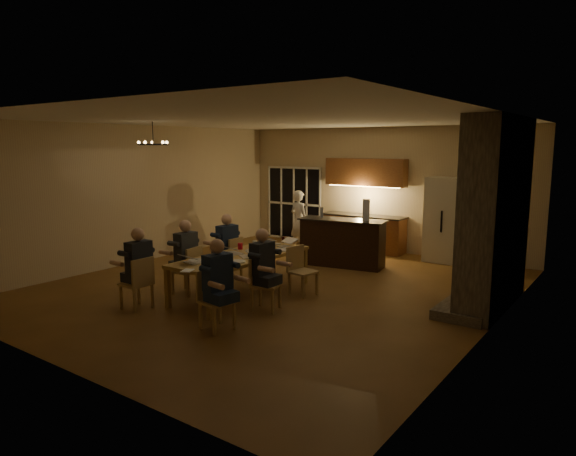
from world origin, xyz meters
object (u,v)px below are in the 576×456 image
Objects in this scene: dining_table at (242,275)px; laptop_e at (272,238)px; chair_left_mid at (186,270)px; plate_left at (196,260)px; chair_left_far at (228,259)px; person_left_far at (227,248)px; person_right_near at (218,285)px; mug_mid at (266,248)px; chair_right_near at (217,301)px; laptop_b at (219,259)px; chair_left_near at (136,283)px; laptop_f at (286,242)px; chair_right_mid at (266,284)px; mug_front at (224,255)px; mug_back at (255,243)px; can_silver at (218,259)px; redcup_mid at (240,246)px; person_left_mid at (186,257)px; plate_far at (283,250)px; laptop_a at (193,256)px; can_cola at (283,240)px; chandelier at (153,144)px; redcup_near at (205,267)px; plate_near at (238,261)px; laptop_c at (234,248)px; laptop_d at (247,251)px; standing_person at (299,221)px; bar_island at (342,243)px; bar_blender at (366,210)px; chair_right_far at (303,271)px; bar_bottle at (322,212)px; refrigerator at (446,220)px; person_left_near at (139,268)px.

laptop_e reaches higher than dining_table.
plate_left is (0.57, -0.29, 0.31)m from chair_left_mid.
person_left_far is at bearing 30.72° from chair_left_far.
person_right_near is 13.80× the size of mug_mid.
chair_right_near is 1.06m from laptop_b.
chair_left_near is 2.98m from laptop_f.
chair_right_mid is 8.90× the size of mug_mid.
mug_back is (-0.30, 1.22, 0.00)m from mug_front.
can_silver is (0.27, -1.87, -0.05)m from laptop_e.
person_right_near is at bearing -57.27° from redcup_mid.
person_left_mid is 1.81m from plate_far.
laptop_a is at bearing -86.17° from mug_back.
person_left_far is 1.16m from can_cola.
chandelier is 5.06× the size of redcup_near.
laptop_f is (1.09, 0.50, 0.17)m from person_left_far.
person_left_far is at bearing 138.60° from plate_near.
laptop_c is 3.20× the size of mug_mid.
mug_front reaches higher than plate_far.
redcup_mid is (-0.63, 1.25, -0.05)m from laptop_b.
chair_left_mid is 1.47m from redcup_near.
person_left_far is 1.25m from laptop_d.
dining_table is at bearing 68.86° from plate_left.
chandelier reaches higher than chair_right_near.
standing_person reaches higher than chair_left_mid.
bar_island is 3.15m from laptop_c.
laptop_d reaches higher than dining_table.
person_left_mid is 13.80× the size of mug_mid.
laptop_a is at bearing 72.09° from chair_right_near.
chair_right_near is 2.78× the size of laptop_c.
plate_near is (0.06, 0.39, -0.10)m from laptop_b.
bar_island is 7.22× the size of plate_left.
can_silver is (-0.84, -0.25, 0.37)m from chair_right_mid.
mug_mid is at bearing -129.15° from bar_blender.
bar_blender is (1.78, 4.88, 0.87)m from chair_left_near.
chandelier is 1.90× the size of laptop_a.
person_left_mid reaches higher than redcup_mid.
laptop_e is 3.20× the size of mug_mid.
chair_right_far is 1.34m from mug_back.
laptop_f is at bearing -91.54° from laptop_a.
laptop_e is 0.68× the size of bar_blender.
chair_right_far is 2.17m from person_left_mid.
mug_mid is (0.29, -0.56, -0.06)m from laptop_e.
bar_blender reaches higher than can_silver.
person_left_mid reaches higher than laptop_e.
laptop_b is (1.12, -1.43, 0.17)m from person_left_far.
bar_bottle reaches higher than laptop_a.
laptop_c reaches higher than chair_right_near.
mug_mid is (-0.10, 0.69, -0.06)m from laptop_d.
refrigerator reaches higher than person_left_near.
laptop_d reaches higher than redcup_mid.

